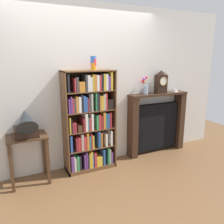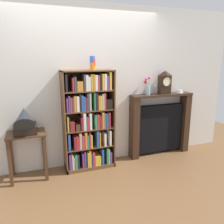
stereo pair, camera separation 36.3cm
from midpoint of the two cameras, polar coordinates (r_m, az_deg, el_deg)
The scene contains 10 objects.
ground_plane at distance 3.85m, azimuth -7.87°, elevation -14.21°, with size 8.11×6.40×0.02m, color brown.
wall_back at distance 3.76m, azimuth -6.78°, elevation 6.22°, with size 5.11×0.08×2.60m, color silver.
bookshelf at distance 3.60m, azimuth -8.61°, elevation -2.81°, with size 0.80×0.33×1.59m.
cup_stack at distance 3.48m, azimuth -7.76°, elevation 12.11°, with size 0.09×0.09×0.20m.
side_table_left at distance 3.52m, azimuth -23.28°, elevation -8.61°, with size 0.54×0.41×0.71m.
gramophone at distance 3.32m, azimuth -23.86°, elevation -2.71°, with size 0.31×0.49×0.48m.
fireplace_mantel at distance 4.32m, azimuth 8.77°, elevation -2.94°, with size 1.18×0.22×1.14m.
mantel_clock at distance 4.17m, azimuth 9.80°, elevation 7.50°, with size 0.21×0.14×0.41m.
flower_vase at distance 4.00m, azimuth 5.73°, elevation 6.43°, with size 0.13×0.13×0.31m.
teacup_with_saucer at distance 4.39m, azimuth 13.28°, elevation 5.26°, with size 0.14×0.13×0.05m.
Camera 1 is at (-1.17, -3.18, 1.79)m, focal length 36.31 mm.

